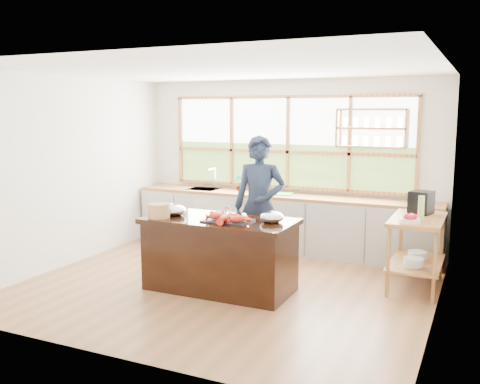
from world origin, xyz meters
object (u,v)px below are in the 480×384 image
Objects in this scene: cook at (260,206)px; espresso_machine at (421,202)px; wicker_basket at (159,211)px; island at (220,254)px.

espresso_machine is (2.00, 0.58, 0.10)m from cook.
espresso_machine is 1.08× the size of wicker_basket.
wicker_basket is (-0.71, -0.26, 0.53)m from island.
espresso_machine is 3.33m from wicker_basket.
wicker_basket is (-2.90, -1.63, -0.06)m from espresso_machine.
island is at bearing 19.81° from wicker_basket.
wicker_basket is at bearing -160.19° from island.
wicker_basket reaches higher than island.
cook is 1.39m from wicker_basket.
cook is at bearing -148.39° from espresso_machine.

